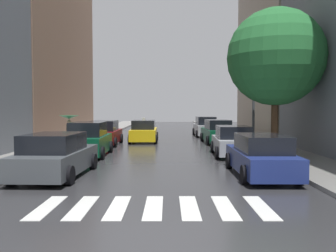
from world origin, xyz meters
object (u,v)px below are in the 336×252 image
Objects in this scene: parked_car_right_second at (234,142)px; pedestrian_by_kerb at (71,123)px; parked_car_left_second at (91,140)px; lamp_post_right at (255,81)px; street_tree_right at (277,57)px; parked_car_right_nearest at (262,156)px; parked_car_left_third at (106,134)px; taxi_midroad at (145,132)px; parked_car_left_nearest at (57,156)px; parked_car_right_third at (219,132)px; parked_car_right_fourth at (207,127)px.

pedestrian_by_kerb is at bearing 75.45° from parked_car_right_second.
lamp_post_right is (9.34, 2.94, 3.31)m from parked_car_left_second.
parked_car_right_nearest is at bearing -111.89° from street_tree_right.
parked_car_left_third is 0.98× the size of taxi_midroad.
taxi_midroad is at bearing 130.89° from street_tree_right.
parked_car_right_second is (7.54, 5.70, -0.00)m from parked_car_left_nearest.
street_tree_right reaches higher than pedestrian_by_kerb.
street_tree_right is at bearing -93.47° from parked_car_left_second.
taxi_midroad reaches higher than parked_car_left_third.
parked_car_right_nearest is at bearing -158.99° from taxi_midroad.
pedestrian_by_kerb is at bearing -179.89° from lamp_post_right.
parked_car_left_second is 0.93× the size of taxi_midroad.
parked_car_right_third is at bearing -48.88° from parked_car_left_second.
parked_car_right_nearest is at bearing -86.78° from parked_car_left_nearest.
parked_car_left_nearest is 0.99× the size of parked_car_right_nearest.
parked_car_right_nearest is 2.49× the size of pedestrian_by_kerb.
parked_car_left_nearest is 13.71m from taxi_midroad.
parked_car_right_second is at bearing -121.95° from lamp_post_right.
lamp_post_right is at bearing -159.64° from parked_car_right_third.
street_tree_right reaches higher than parked_car_right_second.
parked_car_left_nearest is 14.65m from parked_car_right_third.
lamp_post_right is at bearing -105.16° from parked_car_left_third.
parked_car_right_fourth is 0.64× the size of street_tree_right.
parked_car_right_fourth reaches higher than parked_car_right_nearest.
parked_car_right_third is at bearing 0.97° from parked_car_right_second.
pedestrian_by_kerb reaches higher than parked_car_right_third.
taxi_midroad is (-5.19, -5.44, -0.06)m from parked_car_right_fourth.
parked_car_left_third is 0.65× the size of lamp_post_right.
parked_car_right_second is at bearing 176.71° from parked_car_right_third.
lamp_post_right is (1.64, -3.95, 3.35)m from parked_car_right_third.
parked_car_right_second is at bearing 164.23° from street_tree_right.
parked_car_left_second is at bearing 2.63° from parked_car_left_nearest.
street_tree_right is at bearing -121.40° from parked_car_left_third.
parked_car_right_second is 9.87m from pedestrian_by_kerb.
parked_car_right_third reaches higher than parked_car_left_third.
lamp_post_right is at bearing 94.46° from street_tree_right.
parked_car_left_third is at bearing 35.63° from parked_car_right_nearest.
lamp_post_right reaches higher than parked_car_right_third.
parked_car_right_fourth is at bearing -19.27° from parked_car_left_nearest.
parked_car_right_nearest is at bearing -177.71° from parked_car_right_second.
taxi_midroad reaches higher than parked_car_right_nearest.
parked_car_left_nearest is at bearing 179.61° from parked_car_left_second.
parked_car_left_third is 10.44m from lamp_post_right.
parked_car_right_second is 0.92× the size of parked_car_right_third.
parked_car_right_third is (0.11, 12.37, 0.06)m from parked_car_right_nearest.
lamp_post_right is at bearing -171.36° from parked_car_right_fourth.
parked_car_right_fourth is (7.50, 18.96, 0.07)m from parked_car_left_nearest.
parked_car_left_third is (-0.22, 11.16, 0.03)m from parked_car_left_nearest.
parked_car_left_nearest is at bearing -137.48° from lamp_post_right.
parked_car_left_nearest is at bearing 91.35° from parked_car_right_nearest.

